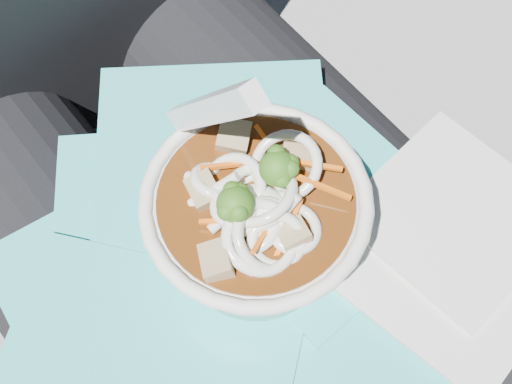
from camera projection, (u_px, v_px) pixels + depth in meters
stone_ledge at (183, 280)px, 0.87m from camera, size 1.03×0.57×0.43m
lap at (261, 290)px, 0.56m from camera, size 0.35×0.48×0.15m
person_body at (189, 191)px, 0.57m from camera, size 0.34×0.94×0.98m
plastic_bag at (233, 284)px, 0.47m from camera, size 0.41×0.40×0.01m
napkins at (455, 248)px, 0.47m from camera, size 0.17×0.17×0.01m
udon_bowl at (256, 220)px, 0.43m from camera, size 0.15×0.15×0.19m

